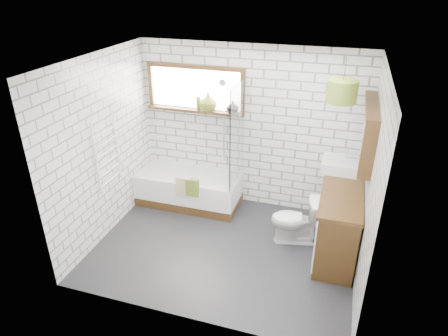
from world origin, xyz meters
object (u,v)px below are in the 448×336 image
(vanity, at_px, (339,218))
(basin, at_px, (341,165))
(bathtub, at_px, (189,189))
(pendant, at_px, (342,91))
(toilet, at_px, (296,220))

(vanity, relative_size, basin, 3.06)
(vanity, xyz_separation_m, basin, (-0.06, 0.50, 0.53))
(bathtub, distance_m, basin, 2.38)
(bathtub, bearing_deg, pendant, -7.01)
(bathtub, relative_size, toilet, 2.39)
(bathtub, xyz_separation_m, toilet, (1.77, -0.51, 0.08))
(bathtub, relative_size, pendant, 4.40)
(basin, height_order, toilet, basin)
(toilet, relative_size, pendant, 1.84)
(vanity, relative_size, toilet, 2.37)
(basin, height_order, pendant, pendant)
(toilet, xyz_separation_m, pendant, (0.38, 0.25, 1.76))
(vanity, relative_size, pendant, 4.36)
(bathtub, xyz_separation_m, pendant, (2.15, -0.26, 1.84))
(bathtub, bearing_deg, toilet, -16.10)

